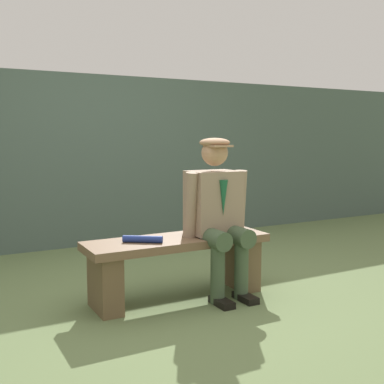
% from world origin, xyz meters
% --- Properties ---
extents(ground_plane, '(30.00, 30.00, 0.00)m').
position_xyz_m(ground_plane, '(0.00, 0.00, 0.00)').
color(ground_plane, '#637848').
extents(bench, '(1.45, 0.44, 0.48)m').
position_xyz_m(bench, '(0.00, 0.00, 0.32)').
color(bench, brown).
rests_on(bench, ground).
extents(seated_man, '(0.56, 0.58, 1.25)m').
position_xyz_m(seated_man, '(-0.32, 0.06, 0.69)').
color(seated_man, gray).
rests_on(seated_man, ground).
extents(rolled_magazine, '(0.28, 0.21, 0.05)m').
position_xyz_m(rolled_magazine, '(0.31, 0.03, 0.51)').
color(rolled_magazine, navy).
rests_on(rolled_magazine, bench).
extents(stadium_wall, '(12.00, 0.24, 1.97)m').
position_xyz_m(stadium_wall, '(0.00, -2.23, 0.98)').
color(stadium_wall, '#495B52').
rests_on(stadium_wall, ground).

